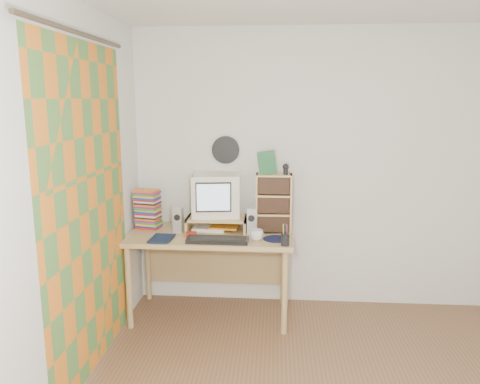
% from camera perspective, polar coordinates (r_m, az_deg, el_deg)
% --- Properties ---
extents(back_wall, '(3.50, 0.00, 3.50)m').
position_cam_1_polar(back_wall, '(4.27, 10.78, 2.59)').
color(back_wall, white).
rests_on(back_wall, floor).
extents(left_wall, '(0.00, 3.50, 3.50)m').
position_cam_1_polar(left_wall, '(2.83, -22.46, -2.48)').
color(left_wall, white).
rests_on(left_wall, floor).
extents(curtain, '(0.00, 2.20, 2.20)m').
position_cam_1_polar(curtain, '(3.26, -17.94, -2.24)').
color(curtain, orange).
rests_on(curtain, left_wall).
extents(wall_disc, '(0.25, 0.02, 0.25)m').
position_cam_1_polar(wall_disc, '(4.23, -1.77, 5.15)').
color(wall_disc, black).
rests_on(wall_disc, back_wall).
extents(desk, '(1.40, 0.70, 0.75)m').
position_cam_1_polar(desk, '(4.13, -3.52, -6.58)').
color(desk, tan).
rests_on(desk, floor).
extents(monitor_riser, '(0.52, 0.30, 0.12)m').
position_cam_1_polar(monitor_riser, '(4.10, -2.79, -3.40)').
color(monitor_riser, tan).
rests_on(monitor_riser, desk).
extents(crt_monitor, '(0.44, 0.44, 0.37)m').
position_cam_1_polar(crt_monitor, '(4.10, -2.98, -0.38)').
color(crt_monitor, silver).
rests_on(crt_monitor, monitor_riser).
extents(speaker_left, '(0.09, 0.09, 0.21)m').
position_cam_1_polar(speaker_left, '(4.08, -7.54, -3.38)').
color(speaker_left, silver).
rests_on(speaker_left, desk).
extents(speaker_right, '(0.09, 0.09, 0.22)m').
position_cam_1_polar(speaker_right, '(3.99, 1.43, -3.53)').
color(speaker_right, silver).
rests_on(speaker_right, desk).
extents(keyboard, '(0.50, 0.18, 0.03)m').
position_cam_1_polar(keyboard, '(3.79, -2.75, -5.86)').
color(keyboard, black).
rests_on(keyboard, desk).
extents(dvd_stack, '(0.22, 0.18, 0.28)m').
position_cam_1_polar(dvd_stack, '(4.23, -11.16, -2.45)').
color(dvd_stack, brown).
rests_on(dvd_stack, desk).
extents(cd_rack, '(0.31, 0.17, 0.51)m').
position_cam_1_polar(cd_rack, '(4.01, 4.12, -1.39)').
color(cd_rack, tan).
rests_on(cd_rack, desk).
extents(mug, '(0.12, 0.12, 0.09)m').
position_cam_1_polar(mug, '(3.82, 2.02, -5.27)').
color(mug, silver).
rests_on(mug, desk).
extents(diary, '(0.22, 0.17, 0.04)m').
position_cam_1_polar(diary, '(3.92, -10.77, -5.38)').
color(diary, '#0E1B36').
rests_on(diary, desk).
extents(mousepad, '(0.27, 0.27, 0.00)m').
position_cam_1_polar(mousepad, '(3.87, 4.43, -5.73)').
color(mousepad, black).
rests_on(mousepad, desk).
extents(pen_cup, '(0.07, 0.07, 0.13)m').
position_cam_1_polar(pen_cup, '(3.70, 5.54, -5.52)').
color(pen_cup, black).
rests_on(pen_cup, desk).
extents(papers, '(0.30, 0.23, 0.04)m').
position_cam_1_polar(papers, '(4.13, -2.96, -4.35)').
color(papers, white).
rests_on(papers, desk).
extents(red_box, '(0.09, 0.07, 0.04)m').
position_cam_1_polar(red_box, '(3.93, -5.98, -5.19)').
color(red_box, '#AA1E12').
rests_on(red_box, desk).
extents(game_box, '(0.15, 0.03, 0.19)m').
position_cam_1_polar(game_box, '(3.95, 3.31, 3.59)').
color(game_box, '#18542B').
rests_on(game_box, cd_rack).
extents(webcam, '(0.06, 0.06, 0.09)m').
position_cam_1_polar(webcam, '(3.94, 5.59, 2.79)').
color(webcam, black).
rests_on(webcam, cd_rack).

